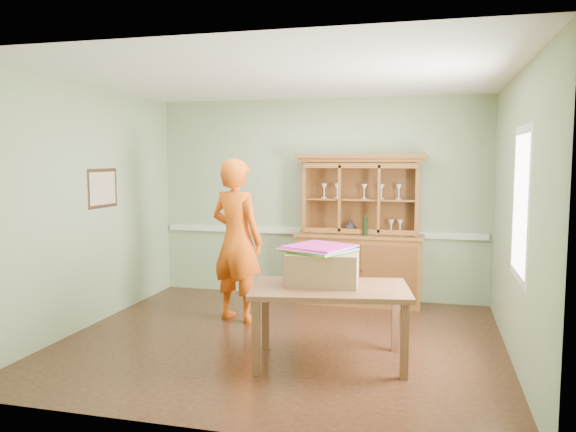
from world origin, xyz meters
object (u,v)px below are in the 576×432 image
(cardboard_box, at_px, (323,268))
(dining_table, at_px, (330,296))
(china_hutch, at_px, (359,251))
(person, at_px, (237,240))

(cardboard_box, bearing_deg, dining_table, -51.00)
(china_hutch, xyz_separation_m, cardboard_box, (-0.08, -2.15, 0.18))
(dining_table, bearing_deg, cardboard_box, 119.13)
(china_hutch, xyz_separation_m, dining_table, (0.01, -2.26, -0.06))
(dining_table, distance_m, cardboard_box, 0.28)
(china_hutch, bearing_deg, dining_table, -89.71)
(dining_table, bearing_deg, china_hutch, 80.42)
(cardboard_box, xyz_separation_m, person, (-1.21, 1.00, 0.08))
(china_hutch, distance_m, person, 1.75)
(china_hutch, relative_size, person, 1.03)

